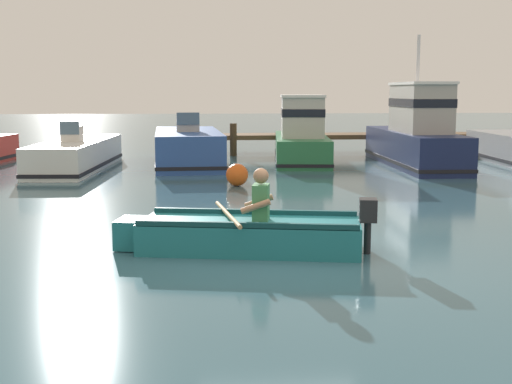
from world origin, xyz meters
TOP-DOWN VIEW (x-y plane):
  - ground_plane at (0.00, 0.00)m, footprint 120.00×120.00m
  - wooden_dock at (6.59, 15.26)m, footprint 13.97×1.64m
  - rowboat_with_person at (-0.57, 0.20)m, footprint 3.72×2.05m
  - moored_boat_white at (-4.77, 10.91)m, footprint 1.98×6.08m
  - moored_boat_blue at (-1.55, 11.75)m, footprint 2.23×5.53m
  - moored_boat_green at (2.06, 12.32)m, footprint 2.23×5.63m
  - moored_boat_navy at (5.32, 10.80)m, footprint 1.75×6.44m
  - mooring_buoy at (-0.31, 6.92)m, footprint 0.54×0.54m

SIDE VIEW (x-z plane):
  - ground_plane at x=0.00m, z-range 0.00..0.00m
  - rowboat_with_person at x=-0.57m, z-range -0.34..0.85m
  - mooring_buoy at x=-0.31m, z-range 0.00..0.54m
  - moored_boat_white at x=-4.77m, z-range -0.31..1.10m
  - moored_boat_blue at x=-1.55m, z-range -0.31..1.32m
  - wooden_dock at x=6.59m, z-range 0.01..1.25m
  - moored_boat_green at x=2.06m, z-range -0.29..1.86m
  - moored_boat_navy at x=5.32m, z-range -1.02..2.88m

